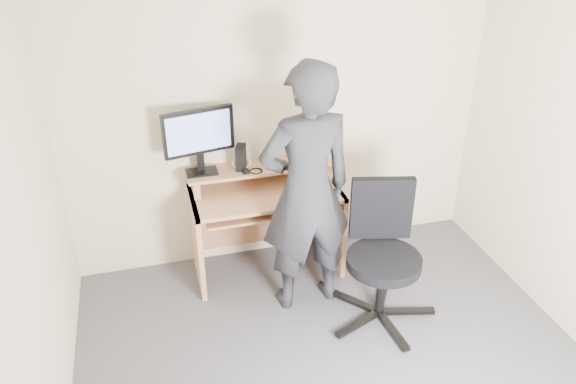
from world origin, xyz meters
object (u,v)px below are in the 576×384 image
desk (264,209)px  monitor (199,136)px  person (306,192)px  office_chair (382,249)px

desk → monitor: bearing=171.7°
person → office_chair: bearing=145.7°
person → monitor: bearing=-47.7°
monitor → office_chair: (1.18, -0.90, -0.66)m
desk → person: bearing=-70.3°
monitor → person: person is taller
desk → person: 0.72m
office_chair → person: 0.70m
desk → monitor: size_ratio=2.16×
monitor → office_chair: size_ratio=0.53×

